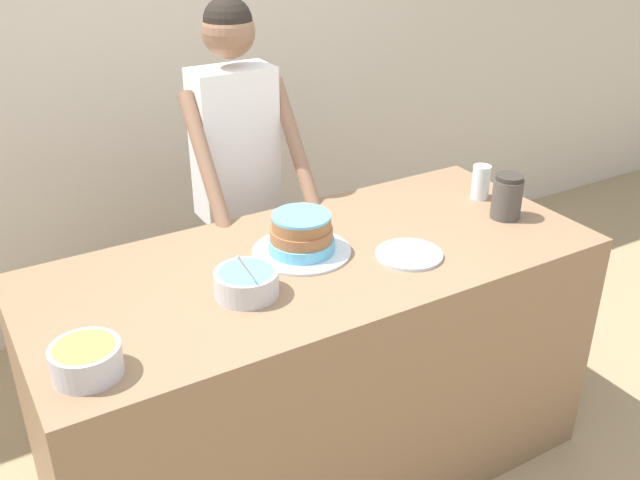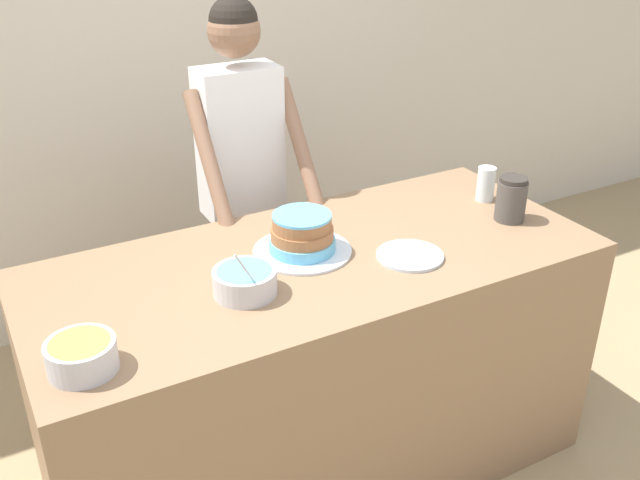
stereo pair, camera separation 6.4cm
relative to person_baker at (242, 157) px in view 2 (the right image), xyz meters
name	(u,v)px [view 2 (the right image)]	position (x,y,z in m)	size (l,w,h in m)	color
wall_back	(169,66)	(-0.03, 0.80, 0.22)	(10.00, 0.05, 2.60)	beige
counter	(317,368)	(-0.03, -0.70, -0.61)	(1.99, 0.87, 0.95)	#8C6B4C
person_baker	(242,157)	(0.00, 0.00, 0.00)	(0.45, 0.47, 1.73)	#2D2D38
cake	(302,236)	(-0.05, -0.65, -0.07)	(0.35, 0.35, 0.15)	silver
frosting_bowl_blue	(245,281)	(-0.34, -0.81, -0.09)	(0.20, 0.20, 0.18)	silver
frosting_bowl_olive	(81,355)	(-0.87, -0.96, -0.09)	(0.19, 0.19, 0.09)	silver
drinking_glass	(486,184)	(0.81, -0.60, -0.06)	(0.07, 0.07, 0.14)	silver
ceramic_plate	(410,256)	(0.25, -0.86, -0.13)	(0.23, 0.23, 0.01)	silver
stoneware_jar	(511,199)	(0.76, -0.79, -0.05)	(0.11, 0.11, 0.17)	#4C4742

